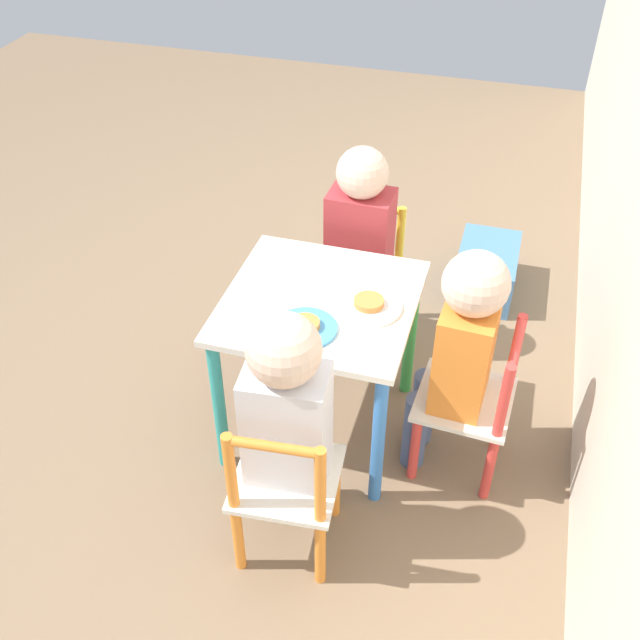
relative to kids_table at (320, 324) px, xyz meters
name	(u,v)px	position (x,y,z in m)	size (l,w,h in m)	color
ground_plane	(320,423)	(0.00, 0.00, -0.41)	(6.00, 6.00, 0.00)	#7F664C
kids_table	(320,324)	(0.00, 0.00, 0.00)	(0.52, 0.52, 0.50)	silver
chair_orange	(285,488)	(0.45, 0.04, -0.17)	(0.28, 0.28, 0.50)	silver
chair_red	(473,404)	(0.03, 0.45, -0.17)	(0.27, 0.27, 0.50)	silver
chair_yellow	(361,281)	(-0.45, 0.01, -0.17)	(0.27, 0.27, 0.50)	silver
child_right	(288,412)	(0.39, 0.03, 0.05)	(0.23, 0.21, 0.75)	#38383D
child_back	(460,345)	(0.02, 0.39, 0.04)	(0.21, 0.22, 0.73)	#4C608E
child_left	(358,239)	(-0.39, 0.01, 0.04)	(0.22, 0.20, 0.75)	#4C608E
plate_right	(305,327)	(0.14, 0.00, 0.10)	(0.17, 0.17, 0.03)	#4C9EE0
plate_back	(369,305)	(0.00, 0.14, 0.10)	(0.18, 0.18, 0.03)	white
storage_bin	(486,270)	(-0.86, 0.41, -0.32)	(0.35, 0.22, 0.18)	#4C7FB7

